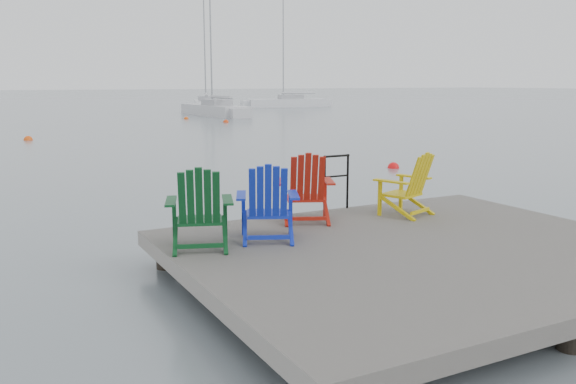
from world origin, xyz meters
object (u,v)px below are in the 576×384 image
chair_green (200,208)px  sailboat_mid (206,106)px  sailboat_far (287,103)px  handrail (336,177)px  buoy_d (226,122)px  chair_red (306,187)px  chair_blue (268,202)px  chair_yellow (409,184)px  buoy_c (186,119)px  buoy_b (28,140)px  sailboat_near (215,111)px  buoy_a (393,168)px

chair_green → sailboat_mid: size_ratio=0.09×
sailboat_mid → sailboat_far: 9.63m
handrail → chair_green: size_ratio=0.87×
buoy_d → chair_red: bearing=-109.9°
handrail → sailboat_far: 53.63m
chair_green → chair_blue: chair_green is taller
chair_yellow → buoy_c: chair_yellow is taller
sailboat_far → buoy_b: (-27.17, -26.78, -0.36)m
sailboat_mid → chair_yellow: bearing=-88.7°
sailboat_mid → buoy_b: bearing=-107.2°
buoy_c → buoy_d: buoy_d is taller
sailboat_far → buoy_c: 22.06m
chair_green → buoy_c: 35.63m
buoy_d → chair_green: bearing=-112.7°
sailboat_near → sailboat_far: sailboat_near is taller
chair_red → buoy_d: 30.41m
sailboat_near → buoy_a: (-5.71, -29.57, -0.36)m
chair_red → sailboat_mid: (15.73, 46.67, -0.67)m
chair_yellow → sailboat_mid: 49.08m
chair_green → chair_blue: (0.93, -0.02, -0.01)m
handrail → sailboat_far: bearing=63.0°
handrail → chair_yellow: size_ratio=0.92×
chair_yellow → buoy_a: 8.99m
chair_green → buoy_d: bearing=87.1°
chair_red → sailboat_mid: 49.25m
sailboat_far → buoy_a: 45.35m
chair_blue → buoy_a: (7.90, 7.56, -1.01)m
handrail → sailboat_near: bearing=71.9°
handrail → buoy_d: 29.59m
sailboat_far → chair_yellow: bearing=165.3°
sailboat_far → sailboat_mid: bearing=111.1°
chair_red → chair_blue: bearing=-120.0°
chair_red → sailboat_far: bearing=86.6°
handrail → buoy_a: (6.04, 6.30, -1.04)m
sailboat_far → buoy_d: bearing=154.1°
chair_green → sailboat_near: (14.53, 37.11, -0.67)m
handrail → buoy_a: bearing=46.2°
chair_blue → chair_yellow: bearing=32.1°
chair_blue → buoy_d: chair_blue is taller
buoy_b → sailboat_far: bearing=44.6°
chair_green → buoy_c: size_ratio=3.08×
buoy_a → buoy_c: size_ratio=1.05×
chair_yellow → buoy_b: (-3.59, 21.91, -0.99)m
sailboat_near → buoy_c: 4.73m
sailboat_near → buoy_b: size_ratio=29.44×
buoy_d → chair_yellow: bearing=-106.8°
sailboat_near → buoy_c: sailboat_near is taller
handrail → buoy_a: size_ratio=2.53×
chair_yellow → sailboat_mid: size_ratio=0.09×
handrail → sailboat_near: sailboat_near is taller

